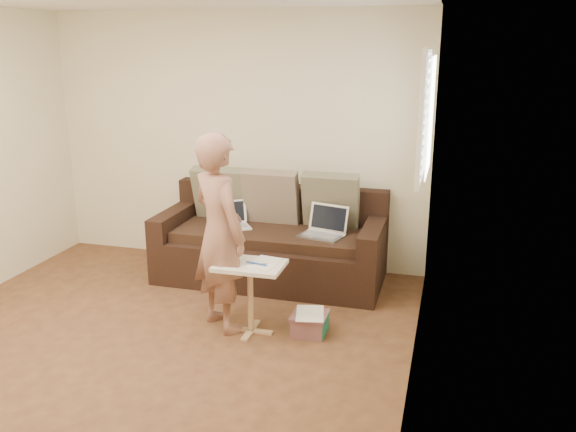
% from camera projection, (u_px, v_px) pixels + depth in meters
% --- Properties ---
extents(floor, '(4.50, 4.50, 0.00)m').
position_uv_depth(floor, '(135.00, 358.00, 4.50)').
color(floor, '#4C2C1C').
rests_on(floor, ground).
extents(wall_back, '(4.00, 0.00, 4.00)m').
position_uv_depth(wall_back, '(236.00, 140.00, 6.23)').
color(wall_back, beige).
rests_on(wall_back, ground).
extents(wall_right, '(0.00, 4.50, 4.50)m').
position_uv_depth(wall_right, '(417.00, 210.00, 3.63)').
color(wall_right, beige).
rests_on(wall_right, ground).
extents(window_blinds, '(0.12, 0.88, 1.08)m').
position_uv_depth(window_blinds, '(426.00, 115.00, 4.92)').
color(window_blinds, white).
rests_on(window_blinds, wall_right).
extents(sofa, '(2.20, 0.95, 0.85)m').
position_uv_depth(sofa, '(270.00, 238.00, 5.89)').
color(sofa, black).
rests_on(sofa, ground).
extents(pillow_left, '(0.55, 0.29, 0.57)m').
position_uv_depth(pillow_left, '(221.00, 193.00, 6.15)').
color(pillow_left, '#655F4A').
rests_on(pillow_left, sofa).
extents(pillow_mid, '(0.55, 0.27, 0.57)m').
position_uv_depth(pillow_mid, '(271.00, 197.00, 5.99)').
color(pillow_mid, '#766354').
rests_on(pillow_mid, sofa).
extents(pillow_right, '(0.55, 0.28, 0.57)m').
position_uv_depth(pillow_right, '(331.00, 201.00, 5.87)').
color(pillow_right, '#655F4A').
rests_on(pillow_right, sofa).
extents(laptop_silver, '(0.45, 0.37, 0.26)m').
position_uv_depth(laptop_silver, '(321.00, 237.00, 5.64)').
color(laptop_silver, '#B7BABC').
rests_on(laptop_silver, sofa).
extents(laptop_white, '(0.43, 0.41, 0.25)m').
position_uv_depth(laptop_white, '(232.00, 228.00, 5.90)').
color(laptop_white, white).
rests_on(laptop_white, sofa).
extents(person, '(0.71, 0.68, 1.62)m').
position_uv_depth(person, '(219.00, 233.00, 4.79)').
color(person, '#8A504B').
rests_on(person, ground).
extents(side_table, '(0.54, 0.38, 0.59)m').
position_uv_depth(side_table, '(250.00, 298.00, 4.82)').
color(side_table, silver).
rests_on(side_table, ground).
extents(drinking_glass, '(0.07, 0.07, 0.12)m').
position_uv_depth(drinking_glass, '(230.00, 253.00, 4.81)').
color(drinking_glass, silver).
rests_on(drinking_glass, side_table).
extents(scissors, '(0.20, 0.16, 0.02)m').
position_uv_depth(scissors, '(256.00, 264.00, 4.71)').
color(scissors, silver).
rests_on(scissors, side_table).
extents(paper_on_table, '(0.25, 0.33, 0.00)m').
position_uv_depth(paper_on_table, '(264.00, 263.00, 4.76)').
color(paper_on_table, white).
rests_on(paper_on_table, side_table).
extents(striped_box, '(0.28, 0.28, 0.18)m').
position_uv_depth(striped_box, '(310.00, 323.00, 4.85)').
color(striped_box, '#D31F43').
rests_on(striped_box, ground).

